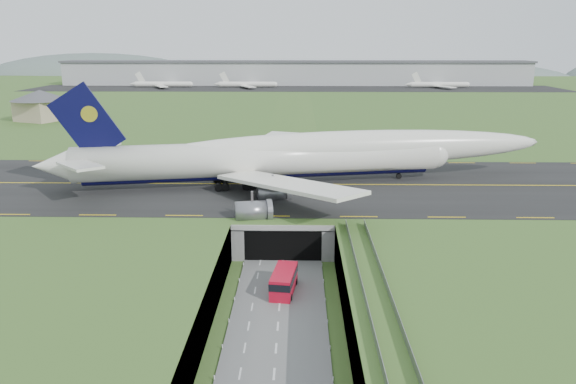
{
  "coord_description": "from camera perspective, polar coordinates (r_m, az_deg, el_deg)",
  "views": [
    {
      "loc": [
        2.48,
        -73.64,
        33.09
      ],
      "look_at": [
        0.54,
        20.0,
        8.04
      ],
      "focal_mm": 35.0,
      "sensor_mm": 36.0,
      "label": 1
    }
  ],
  "objects": [
    {
      "name": "ground",
      "position": [
        80.77,
        -0.69,
        -9.21
      ],
      "size": [
        900.0,
        900.0,
        0.0
      ],
      "primitive_type": "plane",
      "color": "#365E25",
      "rests_on": "ground"
    },
    {
      "name": "taxiway",
      "position": [
        110.03,
        -0.14,
        0.77
      ],
      "size": [
        800.0,
        44.0,
        0.18
      ],
      "primitive_type": "cube",
      "color": "black",
      "rests_on": "airfield_deck"
    },
    {
      "name": "jumbo_jet",
      "position": [
        109.6,
        1.02,
        3.7
      ],
      "size": [
        99.55,
        62.38,
        21.02
      ],
      "rotation": [
        0.0,
        0.0,
        0.19
      ],
      "color": "white",
      "rests_on": "ground"
    },
    {
      "name": "guideway",
      "position": [
        61.78,
        9.18,
        -11.94
      ],
      "size": [
        3.0,
        53.0,
        7.05
      ],
      "color": "#A8A8A3",
      "rests_on": "ground"
    },
    {
      "name": "airfield_deck",
      "position": [
        79.59,
        -0.69,
        -7.24
      ],
      "size": [
        800.0,
        800.0,
        6.0
      ],
      "primitive_type": "cube",
      "color": "gray",
      "rests_on": "ground"
    },
    {
      "name": "cargo_terminal",
      "position": [
        373.55,
        0.81,
        12.03
      ],
      "size": [
        320.0,
        67.0,
        15.6
      ],
      "color": "#B2B2B2",
      "rests_on": "ground"
    },
    {
      "name": "tunnel_portal",
      "position": [
        95.16,
        -0.37,
        -3.25
      ],
      "size": [
        17.0,
        22.3,
        6.0
      ],
      "color": "gray",
      "rests_on": "ground"
    },
    {
      "name": "trench_road",
      "position": [
        73.95,
        -0.88,
        -11.52
      ],
      "size": [
        12.0,
        75.0,
        0.2
      ],
      "primitive_type": "cube",
      "color": "slate",
      "rests_on": "ground"
    },
    {
      "name": "shuttle_tram",
      "position": [
        77.13,
        -0.43,
        -9.05
      ],
      "size": [
        3.81,
        7.87,
        3.09
      ],
      "rotation": [
        0.0,
        0.0,
        -0.13
      ],
      "color": "red",
      "rests_on": "ground"
    },
    {
      "name": "service_building",
      "position": [
        219.01,
        -23.84,
        8.31
      ],
      "size": [
        26.17,
        26.17,
        10.89
      ],
      "rotation": [
        0.0,
        0.0,
        -0.4
      ],
      "color": "tan",
      "rests_on": "ground"
    },
    {
      "name": "distant_hills",
      "position": [
        508.78,
        8.31,
        10.64
      ],
      "size": [
        700.0,
        91.0,
        60.0
      ],
      "color": "#50605C",
      "rests_on": "ground"
    }
  ]
}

